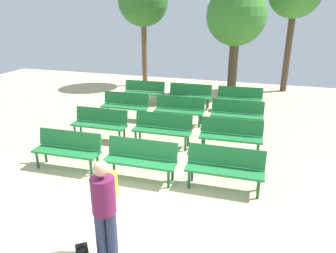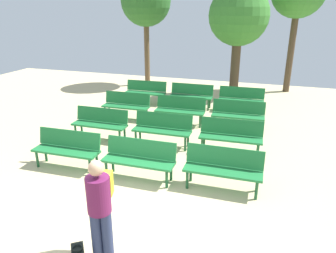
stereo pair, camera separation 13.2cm
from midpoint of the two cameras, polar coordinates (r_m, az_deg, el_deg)
ground_plane at (r=6.06m, az=-10.62°, el=-16.00°), size 24.00×24.00×0.00m
bench_r0_c0 at (r=7.82m, az=-17.96°, el=-3.62°), size 1.61×0.53×0.87m
bench_r0_c1 at (r=7.01m, az=-5.45°, el=-5.52°), size 1.61×0.50×0.87m
bench_r0_c2 at (r=6.71m, az=9.59°, el=-6.99°), size 1.61×0.51×0.87m
bench_r1_c0 at (r=9.30m, az=-12.47°, el=0.78°), size 1.60×0.50×0.87m
bench_r1_c1 at (r=8.67m, az=-1.42°, el=-0.18°), size 1.61×0.51×0.87m
bench_r1_c2 at (r=8.37m, az=10.77°, el=-1.33°), size 1.62×0.55×0.87m
bench_r2_c0 at (r=10.89m, az=-8.01°, el=3.99°), size 1.61×0.52×0.87m
bench_r2_c1 at (r=10.32m, az=1.68°, el=3.25°), size 1.62×0.54×0.87m
bench_r2_c2 at (r=10.10m, az=11.91°, el=2.42°), size 1.62×0.54×0.87m
bench_r3_c0 at (r=12.58m, az=-4.62°, el=6.38°), size 1.62×0.56×0.87m
bench_r3_c1 at (r=12.07m, az=3.60°, el=5.80°), size 1.61×0.50×0.87m
bench_r3_c2 at (r=11.84m, az=12.37°, el=5.07°), size 1.62×0.54×0.87m
tree_1 at (r=13.59m, az=11.84°, el=18.70°), size 2.38×2.38×4.47m
tree_2 at (r=15.47m, az=-4.74°, el=21.37°), size 2.26×2.26×4.97m
visitor_with_backpack at (r=4.76m, az=-12.07°, el=-13.63°), size 0.43×0.58×1.65m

